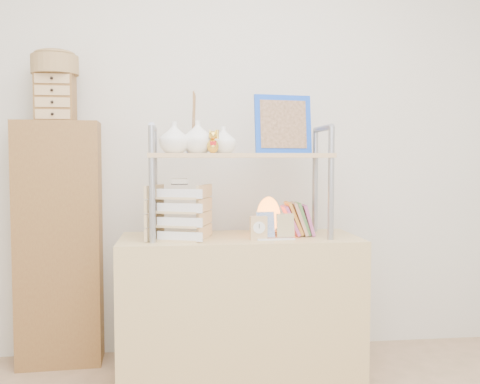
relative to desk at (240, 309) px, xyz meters
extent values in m
cube|color=silver|center=(0.00, 0.50, 0.93)|extent=(3.40, 0.02, 2.60)
cube|color=tan|center=(0.00, 0.00, 0.00)|extent=(1.20, 0.50, 0.75)
cube|color=brown|center=(-0.96, 0.37, 0.30)|extent=(0.46, 0.26, 1.35)
cylinder|color=#9297A0|center=(-0.43, -0.15, 0.65)|extent=(0.03, 0.03, 0.55)
cylinder|color=#9297A0|center=(-0.43, 0.15, 0.65)|extent=(0.03, 0.03, 0.55)
cylinder|color=#9297A0|center=(-0.43, 0.00, 0.93)|extent=(0.03, 0.30, 0.03)
cylinder|color=#9297A0|center=(0.43, -0.15, 0.65)|extent=(0.03, 0.03, 0.55)
cylinder|color=#9297A0|center=(0.43, 0.15, 0.65)|extent=(0.03, 0.03, 0.55)
cylinder|color=#9297A0|center=(0.43, 0.00, 0.93)|extent=(0.03, 0.30, 0.03)
cube|color=tan|center=(0.00, 0.00, 0.79)|extent=(0.90, 0.34, 0.02)
imported|color=white|center=(-0.33, -0.02, 0.87)|extent=(0.15, 0.15, 0.15)
imported|color=white|center=(-0.21, 0.00, 0.88)|extent=(0.16, 0.16, 0.16)
imported|color=white|center=(-0.08, 0.02, 0.86)|extent=(0.13, 0.13, 0.14)
cylinder|color=#284FAF|center=(-0.23, 0.12, 0.85)|extent=(0.07, 0.07, 0.10)
cube|color=blue|center=(0.24, 0.10, 0.95)|extent=(0.31, 0.09, 0.31)
cube|color=brown|center=(0.24, 0.09, 0.95)|extent=(0.25, 0.07, 0.25)
cube|color=#BB5293|center=(0.35, 0.00, 0.46)|extent=(0.06, 0.12, 0.17)
cube|color=#5D9B4D|center=(0.33, 0.02, 0.46)|extent=(0.07, 0.12, 0.17)
cube|color=tan|center=(0.31, 0.00, 0.46)|extent=(0.07, 0.13, 0.16)
cube|color=gold|center=(0.28, 0.02, 0.46)|extent=(0.08, 0.14, 0.16)
cube|color=#BB5293|center=(0.26, 0.00, 0.46)|extent=(0.09, 0.14, 0.16)
cube|color=#D2B17E|center=(-0.30, -0.04, 0.38)|extent=(0.31, 0.30, 0.01)
cube|color=white|center=(-0.30, -0.15, 0.40)|extent=(0.22, 0.09, 0.04)
cube|color=#D2B17E|center=(-0.30, -0.04, 0.45)|extent=(0.31, 0.30, 0.01)
cube|color=white|center=(-0.30, -0.15, 0.47)|extent=(0.22, 0.09, 0.04)
cube|color=#D2B17E|center=(-0.30, -0.04, 0.52)|extent=(0.31, 0.30, 0.01)
cube|color=white|center=(-0.30, -0.15, 0.54)|extent=(0.22, 0.09, 0.04)
cube|color=#D2B17E|center=(-0.30, -0.04, 0.58)|extent=(0.31, 0.30, 0.01)
cube|color=white|center=(-0.30, -0.15, 0.61)|extent=(0.22, 0.09, 0.04)
cube|color=beige|center=(-0.30, -0.06, 0.66)|extent=(0.08, 0.08, 0.03)
cylinder|color=brown|center=(0.15, 0.02, 0.39)|extent=(0.11, 0.11, 0.02)
ellipsoid|color=orange|center=(0.15, 0.02, 0.49)|extent=(0.13, 0.12, 0.18)
cube|color=tan|center=(0.08, -0.12, 0.43)|extent=(0.08, 0.04, 0.12)
cylinder|color=white|center=(0.08, -0.14, 0.44)|extent=(0.06, 0.01, 0.06)
cube|color=white|center=(0.16, -0.12, 0.38)|extent=(0.19, 0.07, 0.01)
cube|color=navy|center=(0.11, -0.11, 0.45)|extent=(0.09, 0.03, 0.12)
cube|color=tan|center=(0.21, -0.10, 0.44)|extent=(0.09, 0.03, 0.11)
cube|color=brown|center=(-0.96, 0.35, 1.10)|extent=(0.20, 0.15, 0.25)
cube|color=tan|center=(-0.96, 0.27, 1.01)|extent=(0.18, 0.01, 0.05)
cube|color=tan|center=(-0.96, 0.27, 1.07)|extent=(0.18, 0.01, 0.05)
cube|color=tan|center=(-0.96, 0.27, 1.13)|extent=(0.18, 0.01, 0.05)
cube|color=tan|center=(-0.96, 0.27, 1.19)|extent=(0.18, 0.01, 0.05)
cylinder|color=olive|center=(-0.96, 0.35, 1.28)|extent=(0.25, 0.25, 0.10)
camera|label=1|loc=(-0.32, -2.67, 0.77)|focal=40.00mm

